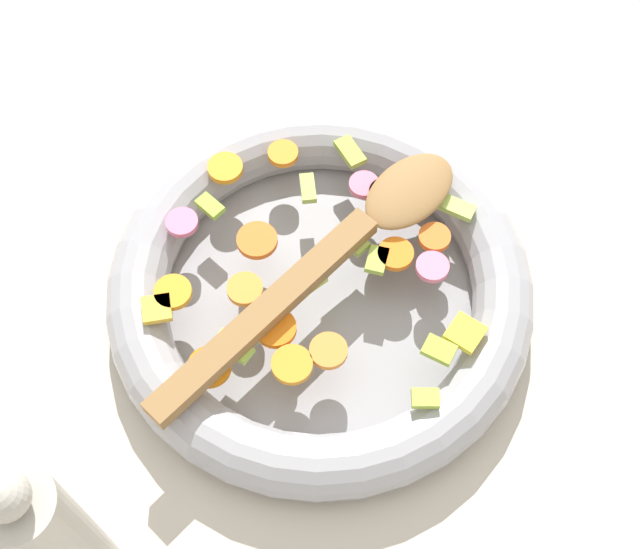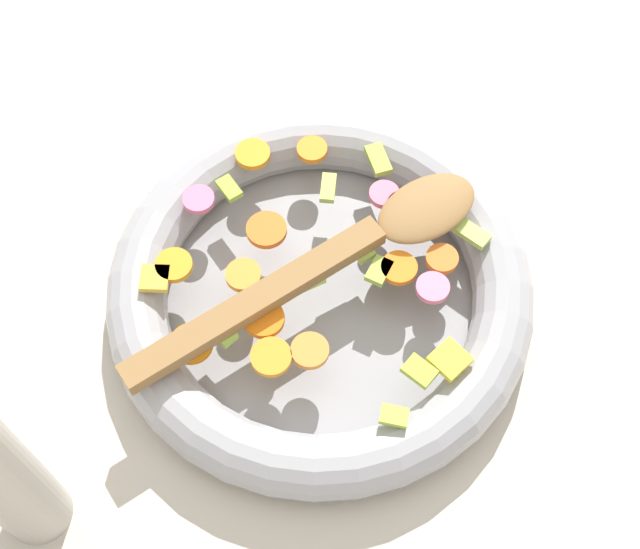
{
  "view_description": "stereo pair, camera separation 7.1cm",
  "coord_description": "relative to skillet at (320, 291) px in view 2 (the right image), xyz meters",
  "views": [
    {
      "loc": [
        -0.24,
        0.24,
        0.68
      ],
      "look_at": [
        0.0,
        0.0,
        0.05
      ],
      "focal_mm": 50.0,
      "sensor_mm": 36.0,
      "label": 1
    },
    {
      "loc": [
        -0.29,
        0.18,
        0.68
      ],
      "look_at": [
        0.0,
        0.0,
        0.05
      ],
      "focal_mm": 50.0,
      "sensor_mm": 36.0,
      "label": 2
    }
  ],
  "objects": [
    {
      "name": "skillet",
      "position": [
        0.0,
        0.0,
        0.0
      ],
      "size": [
        0.35,
        0.35,
        0.05
      ],
      "color": "gray",
      "rests_on": "ground_plane"
    },
    {
      "name": "wooden_spoon",
      "position": [
        0.0,
        -0.02,
        0.04
      ],
      "size": [
        0.06,
        0.32,
        0.01
      ],
      "color": "olive",
      "rests_on": "chopped_vegetables"
    },
    {
      "name": "chopped_vegetables",
      "position": [
        0.01,
        -0.01,
        0.03
      ],
      "size": [
        0.29,
        0.28,
        0.01
      ],
      "color": "orange",
      "rests_on": "skillet"
    },
    {
      "name": "pepper_mill",
      "position": [
        -0.04,
        0.27,
        0.08
      ],
      "size": [
        0.05,
        0.05,
        0.21
      ],
      "color": "#B2ADA3",
      "rests_on": "ground_plane"
    },
    {
      "name": "ground_plane",
      "position": [
        0.0,
        0.0,
        -0.02
      ],
      "size": [
        4.0,
        4.0,
        0.0
      ],
      "primitive_type": "plane",
      "color": "beige"
    }
  ]
}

